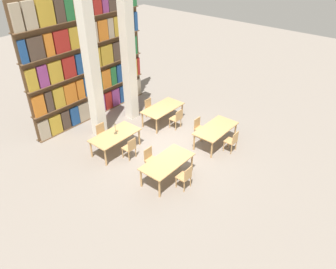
{
  "coord_description": "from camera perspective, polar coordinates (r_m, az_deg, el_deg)",
  "views": [
    {
      "loc": [
        -8.23,
        -6.95,
        7.54
      ],
      "look_at": [
        0.0,
        -0.13,
        0.68
      ],
      "focal_mm": 35.0,
      "sensor_mm": 36.0,
      "label": 1
    }
  ],
  "objects": [
    {
      "name": "ground_plane",
      "position": [
        13.15,
        -0.44,
        -2.3
      ],
      "size": [
        40.0,
        40.0,
        0.0
      ],
      "primitive_type": "plane",
      "color": "gray"
    },
    {
      "name": "chair_5",
      "position": [
        13.4,
        -11.31,
        0.18
      ],
      "size": [
        0.42,
        0.4,
        0.89
      ],
      "rotation": [
        0.0,
        0.0,
        3.14
      ],
      "color": "tan",
      "rests_on": "ground_plane"
    },
    {
      "name": "reading_table_0",
      "position": [
        11.24,
        -0.13,
        -4.96
      ],
      "size": [
        1.94,
        0.98,
        0.76
      ],
      "color": "tan",
      "rests_on": "ground_plane"
    },
    {
      "name": "chair_4",
      "position": [
        12.4,
        -6.65,
        -2.27
      ],
      "size": [
        0.42,
        0.4,
        0.89
      ],
      "color": "tan",
      "rests_on": "ground_plane"
    },
    {
      "name": "chair_7",
      "position": [
        15.07,
        -3.16,
        4.7
      ],
      "size": [
        0.42,
        0.4,
        0.89
      ],
      "rotation": [
        0.0,
        0.0,
        3.14
      ],
      "color": "tan",
      "rests_on": "ground_plane"
    },
    {
      "name": "desk_lamp_0",
      "position": [
        12.63,
        -9.2,
        1.38
      ],
      "size": [
        0.14,
        0.14,
        0.46
      ],
      "color": "brown",
      "rests_on": "reading_table_2"
    },
    {
      "name": "chair_2",
      "position": [
        12.93,
        11.09,
        -1.09
      ],
      "size": [
        0.42,
        0.4,
        0.89
      ],
      "color": "tan",
      "rests_on": "ground_plane"
    },
    {
      "name": "pillar_left",
      "position": [
        13.01,
        -13.16,
        11.4
      ],
      "size": [
        0.45,
        0.45,
        6.0
      ],
      "color": "silver",
      "rests_on": "ground_plane"
    },
    {
      "name": "reading_table_3",
      "position": [
        14.51,
        -0.93,
        4.46
      ],
      "size": [
        1.94,
        0.98,
        0.76
      ],
      "color": "tan",
      "rests_on": "ground_plane"
    },
    {
      "name": "pillar_center",
      "position": [
        14.18,
        -6.96,
        13.78
      ],
      "size": [
        0.45,
        0.45,
        6.0
      ],
      "color": "silver",
      "rests_on": "ground_plane"
    },
    {
      "name": "chair_0",
      "position": [
        10.99,
        2.99,
        -7.34
      ],
      "size": [
        0.42,
        0.4,
        0.89
      ],
      "color": "tan",
      "rests_on": "ground_plane"
    },
    {
      "name": "bookshelf_bank",
      "position": [
        14.74,
        -13.62,
        12.66
      ],
      "size": [
        6.04,
        0.35,
        5.5
      ],
      "color": "brown",
      "rests_on": "ground_plane"
    },
    {
      "name": "reading_table_2",
      "position": [
        12.77,
        -9.19,
        -0.3
      ],
      "size": [
        1.94,
        0.98,
        0.76
      ],
      "color": "tan",
      "rests_on": "ground_plane"
    },
    {
      "name": "chair_6",
      "position": [
        14.18,
        1.48,
        2.83
      ],
      "size": [
        0.42,
        0.4,
        0.89
      ],
      "color": "tan",
      "rests_on": "ground_plane"
    },
    {
      "name": "reading_table_1",
      "position": [
        13.16,
        8.34,
        0.85
      ],
      "size": [
        1.94,
        0.98,
        0.76
      ],
      "color": "tan",
      "rests_on": "ground_plane"
    },
    {
      "name": "chair_3",
      "position": [
        13.58,
        5.47,
        1.21
      ],
      "size": [
        0.42,
        0.4,
        0.89
      ],
      "rotation": [
        0.0,
        0.0,
        3.14
      ],
      "color": "tan",
      "rests_on": "ground_plane"
    },
    {
      "name": "chair_1",
      "position": [
        11.76,
        -3.05,
        -4.24
      ],
      "size": [
        0.42,
        0.4,
        0.89
      ],
      "rotation": [
        0.0,
        0.0,
        3.14
      ],
      "color": "tan",
      "rests_on": "ground_plane"
    }
  ]
}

